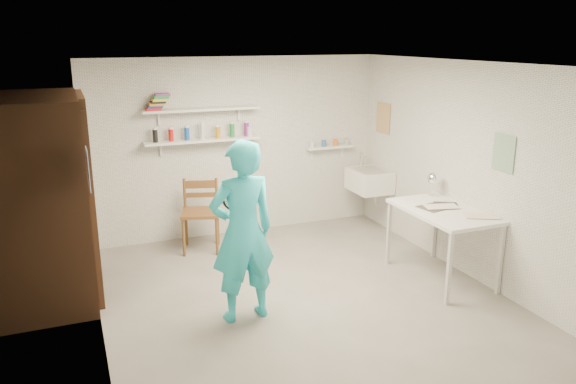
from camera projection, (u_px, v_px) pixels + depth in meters
name	position (u px, v px, depth m)	size (l,w,h in m)	color
floor	(302.00, 298.00, 5.90)	(4.00, 4.50, 0.02)	slate
ceiling	(304.00, 63.00, 5.25)	(4.00, 4.50, 0.02)	silver
wall_back	(237.00, 147.00, 7.59)	(4.00, 0.02, 2.40)	silver
wall_front	(444.00, 274.00, 3.55)	(4.00, 0.02, 2.40)	silver
wall_left	(90.00, 210.00, 4.85)	(0.02, 4.50, 2.40)	silver
wall_right	(467.00, 170.00, 6.29)	(0.02, 4.50, 2.40)	silver
doorway_recess	(88.00, 200.00, 5.85)	(0.02, 0.90, 2.00)	black
corridor_box	(12.00, 203.00, 5.58)	(1.40, 1.50, 2.10)	brown
door_lintel	(80.00, 99.00, 5.58)	(0.06, 1.05, 0.10)	brown
door_jamb_near	(93.00, 213.00, 5.41)	(0.06, 0.10, 2.00)	brown
door_jamb_far	(88.00, 188.00, 6.31)	(0.06, 0.10, 2.00)	brown
shelf_lower	(203.00, 140.00, 7.26)	(1.50, 0.22, 0.03)	white
shelf_upper	(201.00, 109.00, 7.15)	(1.50, 0.22, 0.03)	white
ledge_shelf	(330.00, 147.00, 8.02)	(0.70, 0.14, 0.03)	white
poster_left	(88.00, 169.00, 4.81)	(0.01, 0.28, 0.36)	#334C7F
poster_right_a	(383.00, 118.00, 7.80)	(0.01, 0.34, 0.42)	#995933
poster_right_b	(504.00, 153.00, 5.71)	(0.01, 0.30, 0.38)	#3F724C
belfast_sink	(369.00, 181.00, 7.85)	(0.48, 0.60, 0.30)	white
man	(243.00, 232.00, 5.26)	(0.64, 0.42, 1.76)	#29C3D1
wall_clock	(237.00, 196.00, 5.38)	(0.32, 0.32, 0.04)	beige
wooden_chair	(200.00, 213.00, 7.07)	(0.47, 0.45, 1.00)	brown
work_table	(441.00, 244.00, 6.27)	(0.73, 1.22, 0.81)	white
desk_lamp	(434.00, 178.00, 6.61)	(0.15, 0.15, 0.15)	white
spray_cans	(202.00, 133.00, 7.23)	(1.26, 0.06, 0.17)	black
book_stack	(158.00, 102.00, 6.93)	(0.30, 0.14, 0.20)	red
ledge_pots	(330.00, 143.00, 8.00)	(0.48, 0.07, 0.09)	silver
papers	(444.00, 209.00, 6.15)	(0.30, 0.22, 0.02)	silver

